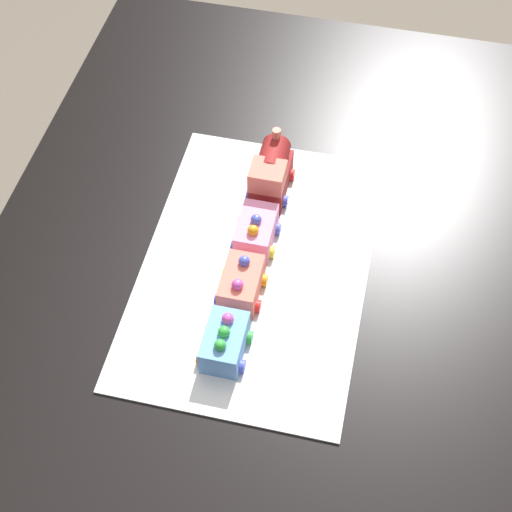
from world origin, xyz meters
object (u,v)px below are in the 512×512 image
at_px(dining_table, 260,284).
at_px(cake_locomotive, 271,173).
at_px(cake_car_gondola_bubblegum, 256,231).
at_px(cake_car_flatbed_sky_blue, 225,342).
at_px(cake_car_hopper_coral, 241,284).

bearing_deg(dining_table, cake_locomotive, -175.61).
height_order(cake_car_gondola_bubblegum, cake_car_flatbed_sky_blue, same).
relative_size(cake_locomotive, cake_car_gondola_bubblegum, 1.40).
bearing_deg(cake_car_gondola_bubblegum, dining_table, 31.84).
bearing_deg(cake_locomotive, dining_table, 4.39).
bearing_deg(cake_car_gondola_bubblegum, cake_locomotive, 180.00).
relative_size(cake_car_hopper_coral, cake_car_flatbed_sky_blue, 1.00).
xyz_separation_m(dining_table, cake_car_hopper_coral, (0.10, -0.01, 0.14)).
distance_m(cake_car_gondola_bubblegum, cake_car_hopper_coral, 0.12).
bearing_deg(cake_car_flatbed_sky_blue, cake_locomotive, 180.00).
distance_m(cake_locomotive, cake_car_hopper_coral, 0.25).
distance_m(dining_table, cake_car_hopper_coral, 0.17).
distance_m(cake_car_hopper_coral, cake_car_flatbed_sky_blue, 0.12).
distance_m(dining_table, cake_car_gondola_bubblegum, 0.14).
relative_size(dining_table, cake_car_gondola_bubblegum, 14.00).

